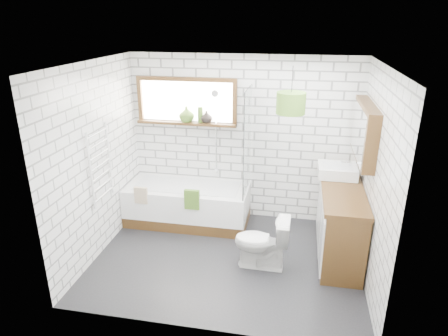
% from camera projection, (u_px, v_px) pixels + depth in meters
% --- Properties ---
extents(floor, '(3.40, 2.60, 0.01)m').
position_uv_depth(floor, '(227.00, 259.00, 5.27)').
color(floor, black).
rests_on(floor, ground).
extents(ceiling, '(3.40, 2.60, 0.01)m').
position_uv_depth(ceiling, '(227.00, 63.00, 4.37)').
color(ceiling, white).
rests_on(ceiling, ground).
extents(wall_back, '(3.40, 0.01, 2.50)m').
position_uv_depth(wall_back, '(243.00, 139.00, 6.02)').
color(wall_back, white).
rests_on(wall_back, ground).
extents(wall_front, '(3.40, 0.01, 2.50)m').
position_uv_depth(wall_front, '(201.00, 221.00, 3.62)').
color(wall_front, white).
rests_on(wall_front, ground).
extents(wall_left, '(0.01, 2.60, 2.50)m').
position_uv_depth(wall_left, '(97.00, 161.00, 5.12)').
color(wall_left, white).
rests_on(wall_left, ground).
extents(wall_right, '(0.01, 2.60, 2.50)m').
position_uv_depth(wall_right, '(375.00, 180.00, 4.52)').
color(wall_right, white).
rests_on(wall_right, ground).
extents(window, '(1.52, 0.16, 0.68)m').
position_uv_depth(window, '(186.00, 102.00, 5.93)').
color(window, '#38220F').
rests_on(window, wall_back).
extents(towel_radiator, '(0.06, 0.52, 1.00)m').
position_uv_depth(towel_radiator, '(100.00, 165.00, 5.13)').
color(towel_radiator, white).
rests_on(towel_radiator, wall_left).
extents(mirror_cabinet, '(0.16, 1.20, 0.70)m').
position_uv_depth(mirror_cabinet, '(364.00, 132.00, 4.94)').
color(mirror_cabinet, '#38220F').
rests_on(mirror_cabinet, wall_right).
extents(shower_riser, '(0.02, 0.02, 1.30)m').
position_uv_depth(shower_riser, '(216.00, 132.00, 6.01)').
color(shower_riser, silver).
rests_on(shower_riser, wall_back).
extents(bathtub, '(1.84, 0.81, 0.59)m').
position_uv_depth(bathtub, '(188.00, 204.00, 6.12)').
color(bathtub, white).
rests_on(bathtub, floor).
extents(shower_screen, '(0.02, 0.72, 1.50)m').
position_uv_depth(shower_screen, '(247.00, 142.00, 5.59)').
color(shower_screen, white).
rests_on(shower_screen, bathtub).
extents(towel_green, '(0.21, 0.06, 0.29)m').
position_uv_depth(towel_green, '(192.00, 200.00, 5.61)').
color(towel_green, '#446C20').
rests_on(towel_green, bathtub).
extents(towel_beige, '(0.19, 0.05, 0.25)m').
position_uv_depth(towel_beige, '(141.00, 195.00, 5.75)').
color(towel_beige, tan).
rests_on(towel_beige, bathtub).
extents(vanity, '(0.53, 1.65, 0.94)m').
position_uv_depth(vanity, '(340.00, 220.00, 5.27)').
color(vanity, '#38220F').
rests_on(vanity, floor).
extents(basin, '(0.51, 0.45, 0.15)m').
position_uv_depth(basin, '(337.00, 171.00, 5.44)').
color(basin, white).
rests_on(basin, vanity).
extents(tap, '(0.04, 0.04, 0.17)m').
position_uv_depth(tap, '(350.00, 167.00, 5.39)').
color(tap, silver).
rests_on(tap, vanity).
extents(toilet, '(0.40, 0.69, 0.69)m').
position_uv_depth(toilet, '(262.00, 242.00, 4.99)').
color(toilet, white).
rests_on(toilet, floor).
extents(vase_olive, '(0.26, 0.26, 0.24)m').
position_uv_depth(vase_olive, '(187.00, 115.00, 5.97)').
color(vase_olive, '#4A7122').
rests_on(vase_olive, window).
extents(vase_dark, '(0.21, 0.21, 0.18)m').
position_uv_depth(vase_dark, '(206.00, 118.00, 5.93)').
color(vase_dark, black).
rests_on(vase_dark, window).
extents(bottle, '(0.10, 0.10, 0.23)m').
position_uv_depth(bottle, '(200.00, 116.00, 5.94)').
color(bottle, '#4A7122').
rests_on(bottle, window).
extents(pendant, '(0.32, 0.32, 0.24)m').
position_uv_depth(pendant, '(291.00, 103.00, 4.37)').
color(pendant, '#446C20').
rests_on(pendant, ceiling).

